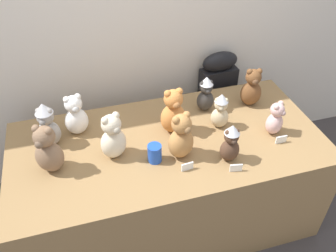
% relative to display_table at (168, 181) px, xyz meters
% --- Properties ---
extents(ground_plane, '(10.00, 10.00, 0.00)m').
position_rel_display_table_xyz_m(ground_plane, '(0.00, -0.25, -0.36)').
color(ground_plane, '#3D3838').
extents(wall_back, '(7.00, 0.08, 2.60)m').
position_rel_display_table_xyz_m(wall_back, '(0.00, 0.71, 0.94)').
color(wall_back, silver).
rests_on(wall_back, ground_plane).
extents(display_table, '(1.90, 0.91, 0.73)m').
position_rel_display_table_xyz_m(display_table, '(0.00, 0.00, 0.00)').
color(display_table, olive).
rests_on(display_table, ground_plane).
extents(instrument_case, '(0.29, 0.14, 0.95)m').
position_rel_display_table_xyz_m(instrument_case, '(0.57, 0.59, 0.11)').
color(instrument_case, black).
rests_on(instrument_case, ground_plane).
extents(teddy_bear_charcoal, '(0.12, 0.10, 0.25)m').
position_rel_display_table_xyz_m(teddy_bear_charcoal, '(0.33, 0.24, 0.49)').
color(teddy_bear_charcoal, '#383533').
rests_on(teddy_bear_charcoal, display_table).
extents(teddy_bear_ash, '(0.16, 0.15, 0.29)m').
position_rel_display_table_xyz_m(teddy_bear_ash, '(-0.68, 0.18, 0.51)').
color(teddy_bear_ash, gray).
rests_on(teddy_bear_ash, display_table).
extents(teddy_bear_snow, '(0.16, 0.15, 0.28)m').
position_rel_display_table_xyz_m(teddy_bear_snow, '(-0.51, 0.24, 0.49)').
color(teddy_bear_snow, white).
rests_on(teddy_bear_snow, display_table).
extents(teddy_bear_blush, '(0.15, 0.14, 0.23)m').
position_rel_display_table_xyz_m(teddy_bear_blush, '(0.65, -0.10, 0.47)').
color(teddy_bear_blush, beige).
rests_on(teddy_bear_blush, display_table).
extents(teddy_bear_cream, '(0.19, 0.18, 0.30)m').
position_rel_display_table_xyz_m(teddy_bear_cream, '(-0.33, -0.03, 0.50)').
color(teddy_bear_cream, beige).
rests_on(teddy_bear_cream, display_table).
extents(teddy_bear_caramel, '(0.19, 0.18, 0.30)m').
position_rel_display_table_xyz_m(teddy_bear_caramel, '(0.04, -0.14, 0.50)').
color(teddy_bear_caramel, '#B27A42').
rests_on(teddy_bear_caramel, display_table).
extents(teddy_bear_chestnut, '(0.16, 0.14, 0.28)m').
position_rel_display_table_xyz_m(teddy_bear_chestnut, '(0.65, 0.22, 0.49)').
color(teddy_bear_chestnut, brown).
rests_on(teddy_bear_chestnut, display_table).
extents(teddy_bear_mocha, '(0.20, 0.19, 0.31)m').
position_rel_display_table_xyz_m(teddy_bear_mocha, '(-0.68, -0.04, 0.50)').
color(teddy_bear_mocha, '#7F6047').
rests_on(teddy_bear_mocha, display_table).
extents(teddy_bear_cocoa, '(0.11, 0.10, 0.25)m').
position_rel_display_table_xyz_m(teddy_bear_cocoa, '(0.29, -0.24, 0.48)').
color(teddy_bear_cocoa, '#4C3323').
rests_on(teddy_bear_cocoa, display_table).
extents(teddy_bear_sand, '(0.14, 0.13, 0.25)m').
position_rel_display_table_xyz_m(teddy_bear_sand, '(0.35, 0.05, 0.48)').
color(teddy_bear_sand, '#CCB78E').
rests_on(teddy_bear_sand, display_table).
extents(teddy_bear_ginger, '(0.17, 0.15, 0.31)m').
position_rel_display_table_xyz_m(teddy_bear_ginger, '(0.06, 0.09, 0.51)').
color(teddy_bear_ginger, '#D17F3D').
rests_on(teddy_bear_ginger, display_table).
extents(party_cup_blue, '(0.08, 0.08, 0.11)m').
position_rel_display_table_xyz_m(party_cup_blue, '(-0.12, -0.13, 0.42)').
color(party_cup_blue, blue).
rests_on(party_cup_blue, display_table).
extents(name_card_front_left, '(0.07, 0.02, 0.05)m').
position_rel_display_table_xyz_m(name_card_front_left, '(0.29, -0.34, 0.39)').
color(name_card_front_left, white).
rests_on(name_card_front_left, display_table).
extents(name_card_front_middle, '(0.07, 0.01, 0.05)m').
position_rel_display_table_xyz_m(name_card_front_middle, '(0.65, -0.20, 0.39)').
color(name_card_front_middle, white).
rests_on(name_card_front_middle, display_table).
extents(name_card_front_right, '(0.07, 0.01, 0.05)m').
position_rel_display_table_xyz_m(name_card_front_right, '(0.04, -0.26, 0.39)').
color(name_card_front_right, white).
rests_on(name_card_front_right, display_table).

